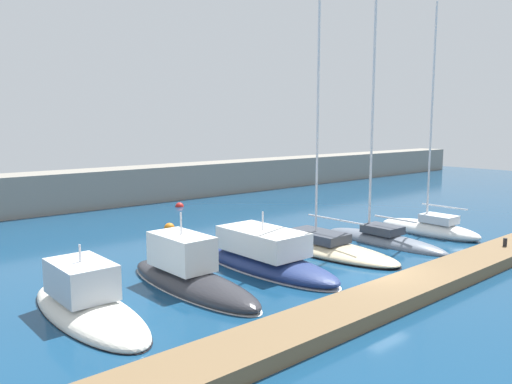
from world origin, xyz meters
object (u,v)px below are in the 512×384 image
(motorboat_ivory_nearest, at_px, (87,305))
(sailboat_white_sixth, at_px, (430,227))
(mooring_buoy_orange, at_px, (169,228))
(sailboat_slate_fifth, at_px, (383,238))
(sailboat_sand_fourth, at_px, (319,246))
(mooring_buoy_red, at_px, (180,207))
(dock_bollard, at_px, (505,242))
(motorboat_charcoal_second, at_px, (189,275))
(motorboat_navy_third, at_px, (261,256))

(motorboat_ivory_nearest, height_order, sailboat_white_sixth, sailboat_white_sixth)
(mooring_buoy_orange, bearing_deg, motorboat_ivory_nearest, -132.54)
(sailboat_slate_fifth, bearing_deg, sailboat_sand_fourth, 73.81)
(sailboat_sand_fourth, xyz_separation_m, sailboat_slate_fifth, (4.21, -1.31, 0.01))
(mooring_buoy_red, bearing_deg, dock_bollard, -80.33)
(motorboat_ivory_nearest, xyz_separation_m, mooring_buoy_red, (15.75, 18.47, -0.37))
(sailboat_white_sixth, bearing_deg, motorboat_ivory_nearest, 87.72)
(motorboat_charcoal_second, relative_size, motorboat_navy_third, 0.88)
(sailboat_slate_fifth, relative_size, mooring_buoy_red, 23.75)
(motorboat_navy_third, height_order, dock_bollard, motorboat_navy_third)
(sailboat_white_sixth, height_order, mooring_buoy_red, sailboat_white_sixth)
(motorboat_ivory_nearest, height_order, mooring_buoy_orange, motorboat_ivory_nearest)
(mooring_buoy_red, bearing_deg, motorboat_ivory_nearest, -130.45)
(motorboat_charcoal_second, bearing_deg, motorboat_navy_third, -87.38)
(mooring_buoy_red, xyz_separation_m, mooring_buoy_orange, (-5.31, -7.09, 0.00))
(motorboat_ivory_nearest, relative_size, sailboat_slate_fifth, 0.49)
(motorboat_charcoal_second, relative_size, dock_bollard, 19.80)
(motorboat_charcoal_second, relative_size, sailboat_slate_fifth, 0.51)
(motorboat_charcoal_second, height_order, mooring_buoy_orange, motorboat_charcoal_second)
(motorboat_ivory_nearest, height_order, sailboat_slate_fifth, sailboat_slate_fifth)
(motorboat_ivory_nearest, relative_size, sailboat_sand_fourth, 0.54)
(motorboat_navy_third, height_order, sailboat_white_sixth, sailboat_white_sixth)
(motorboat_navy_third, bearing_deg, mooring_buoy_red, -20.47)
(motorboat_navy_third, relative_size, sailboat_sand_fourth, 0.64)
(motorboat_ivory_nearest, distance_m, dock_bollard, 21.12)
(sailboat_slate_fifth, height_order, dock_bollard, sailboat_slate_fifth)
(sailboat_sand_fourth, bearing_deg, motorboat_navy_third, 93.09)
(mooring_buoy_red, xyz_separation_m, dock_bollard, (4.29, -25.15, 0.78))
(mooring_buoy_red, height_order, dock_bollard, dock_bollard)
(motorboat_charcoal_second, distance_m, dock_bollard, 16.88)
(motorboat_charcoal_second, distance_m, sailboat_sand_fourth, 9.06)
(dock_bollard, bearing_deg, sailboat_white_sixth, 69.16)
(mooring_buoy_orange, bearing_deg, sailboat_sand_fourth, -73.30)
(motorboat_navy_third, xyz_separation_m, sailboat_slate_fifth, (8.84, -0.99, -0.29))
(sailboat_sand_fourth, bearing_deg, sailboat_slate_fifth, -108.14)
(motorboat_ivory_nearest, distance_m, sailboat_slate_fifth, 17.85)
(motorboat_charcoal_second, xyz_separation_m, mooring_buoy_orange, (5.84, 11.23, -0.53))
(sailboat_white_sixth, xyz_separation_m, dock_bollard, (-2.12, -5.56, 0.37))
(mooring_buoy_red, height_order, mooring_buoy_orange, same)
(sailboat_slate_fifth, xyz_separation_m, mooring_buoy_red, (-2.10, 19.06, -0.26))
(motorboat_navy_third, relative_size, sailboat_white_sixth, 0.67)
(sailboat_sand_fourth, bearing_deg, dock_bollard, -140.00)
(mooring_buoy_red, distance_m, mooring_buoy_orange, 8.86)
(motorboat_ivory_nearest, bearing_deg, sailboat_sand_fourth, -86.88)
(sailboat_sand_fourth, xyz_separation_m, mooring_buoy_red, (2.11, 17.75, -0.25))
(mooring_buoy_orange, bearing_deg, motorboat_navy_third, -97.45)
(motorboat_navy_third, height_order, mooring_buoy_orange, motorboat_navy_third)
(sailboat_white_sixth, distance_m, dock_bollard, 5.96)
(dock_bollard, bearing_deg, mooring_buoy_orange, 117.99)
(motorboat_charcoal_second, height_order, motorboat_navy_third, motorboat_charcoal_second)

